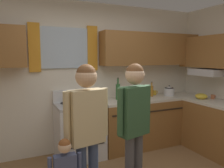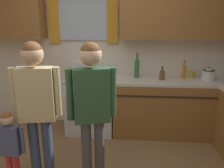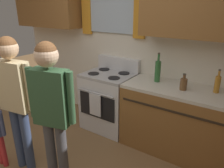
{
  "view_description": "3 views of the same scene",
  "coord_description": "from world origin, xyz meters",
  "views": [
    {
      "loc": [
        -1.18,
        -1.89,
        1.66
      ],
      "look_at": [
        0.07,
        0.85,
        1.29
      ],
      "focal_mm": 35.47,
      "sensor_mm": 36.0,
      "label": 1
    },
    {
      "loc": [
        0.43,
        -1.87,
        1.77
      ],
      "look_at": [
        0.21,
        0.72,
        1.04
      ],
      "focal_mm": 35.75,
      "sensor_mm": 36.0,
      "label": 2
    },
    {
      "loc": [
        1.57,
        -1.01,
        1.88
      ],
      "look_at": [
        0.43,
        0.69,
        1.12
      ],
      "focal_mm": 34.58,
      "sensor_mm": 36.0,
      "label": 3
    }
  ],
  "objects": [
    {
      "name": "mixing_bowl",
      "position": [
        1.94,
        1.04,
        0.95
      ],
      "size": [
        0.22,
        0.22,
        0.1
      ],
      "color": "gold",
      "rests_on": "kitchen_counter_run"
    },
    {
      "name": "adult_in_plaid",
      "position": [
        0.05,
        0.21,
        1.0
      ],
      "size": [
        0.48,
        0.24,
        1.59
      ],
      "color": "#4C4C51",
      "rests_on": "ground"
    },
    {
      "name": "mug_mustard_yellow",
      "position": [
        1.42,
        1.76,
        0.95
      ],
      "size": [
        0.12,
        0.08,
        0.09
      ],
      "color": "gold",
      "rests_on": "kitchen_counter_run"
    },
    {
      "name": "bottle_wine_green",
      "position": [
        0.53,
        1.62,
        1.05
      ],
      "size": [
        0.08,
        0.08,
        0.39
      ],
      "color": "#2D6633",
      "rests_on": "kitchen_counter_run"
    },
    {
      "name": "back_wall_unit",
      "position": [
        0.04,
        1.83,
        1.48
      ],
      "size": [
        4.6,
        0.42,
        2.6
      ],
      "color": "silver",
      "rests_on": "ground"
    },
    {
      "name": "kitchen_counter_run",
      "position": [
        1.51,
        1.22,
        0.45
      ],
      "size": [
        2.12,
        1.8,
        0.9
      ],
      "color": "brown",
      "rests_on": "ground"
    },
    {
      "name": "cup_terracotta",
      "position": [
        2.13,
        0.96,
        0.94
      ],
      "size": [
        0.11,
        0.07,
        0.08
      ],
      "color": "#B76642",
      "rests_on": "kitchen_counter_run"
    },
    {
      "name": "bottle_squat_brown",
      "position": [
        0.92,
        1.51,
        0.98
      ],
      "size": [
        0.08,
        0.08,
        0.21
      ],
      "color": "brown",
      "rests_on": "kitchen_counter_run"
    },
    {
      "name": "stovetop_kettle",
      "position": [
        1.62,
        1.55,
        1.0
      ],
      "size": [
        0.27,
        0.2,
        0.21
      ],
      "color": "silver",
      "rests_on": "kitchen_counter_run"
    },
    {
      "name": "bottle_oil_amber",
      "position": [
        1.27,
        1.64,
        1.01
      ],
      "size": [
        0.06,
        0.06,
        0.29
      ],
      "color": "#B27223",
      "rests_on": "kitchen_counter_run"
    },
    {
      "name": "adult_holding_child",
      "position": [
        -0.51,
        0.19,
        1.0
      ],
      "size": [
        0.49,
        0.22,
        1.59
      ],
      "color": "#38476B",
      "rests_on": "ground"
    },
    {
      "name": "stove_oven",
      "position": [
        -0.21,
        1.54,
        0.47
      ],
      "size": [
        0.74,
        0.67,
        1.1
      ],
      "color": "silver",
      "rests_on": "ground"
    }
  ]
}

